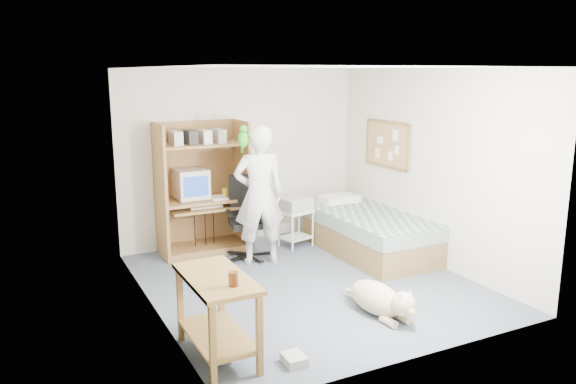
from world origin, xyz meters
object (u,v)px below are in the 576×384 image
object	(u,v)px
person	(259,195)
bed	(369,233)
computer_hutch	(202,193)
dog	(380,299)
printer_cart	(296,222)
side_desk	(217,304)
office_chair	(248,228)

from	to	relation	value
person	bed	bearing A→B (deg)	-179.69
computer_hutch	dog	bearing A→B (deg)	-71.89
computer_hutch	printer_cart	xyz separation A→B (m)	(1.24, -0.40, -0.47)
side_desk	dog	bearing A→B (deg)	2.42
computer_hutch	dog	distance (m)	3.08
bed	person	xyz separation A→B (m)	(-1.50, 0.31, 0.62)
side_desk	dog	size ratio (longest dim) A/B	0.94
bed	person	world-z (taller)	person
bed	office_chair	size ratio (longest dim) A/B	1.86
dog	person	bearing A→B (deg)	97.16
computer_hutch	dog	size ratio (longest dim) A/B	1.69
computer_hutch	dog	xyz separation A→B (m)	(0.94, -2.86, -0.65)
office_chair	dog	bearing A→B (deg)	-66.56
bed	side_desk	world-z (taller)	side_desk
side_desk	office_chair	world-z (taller)	office_chair
office_chair	bed	bearing A→B (deg)	-9.89
office_chair	printer_cart	distance (m)	0.79
computer_hutch	person	size ratio (longest dim) A/B	1.00
dog	printer_cart	bearing A→B (deg)	77.95
side_desk	dog	xyz separation A→B (m)	(1.79, 0.08, -0.32)
office_chair	computer_hutch	bearing A→B (deg)	144.51
side_desk	computer_hutch	bearing A→B (deg)	73.86
side_desk	printer_cart	xyz separation A→B (m)	(2.09, 2.54, -0.14)
dog	office_chair	bearing A→B (deg)	96.50
computer_hutch	side_desk	size ratio (longest dim) A/B	1.80
bed	printer_cart	world-z (taller)	bed
person	printer_cart	xyz separation A→B (m)	(0.75, 0.41, -0.55)
office_chair	side_desk	bearing A→B (deg)	-106.24
computer_hutch	side_desk	distance (m)	3.08
side_desk	person	size ratio (longest dim) A/B	0.55
side_desk	printer_cart	bearing A→B (deg)	50.47
side_desk	person	distance (m)	2.55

